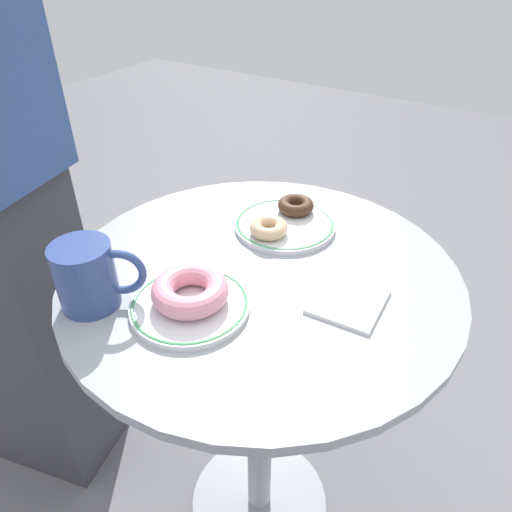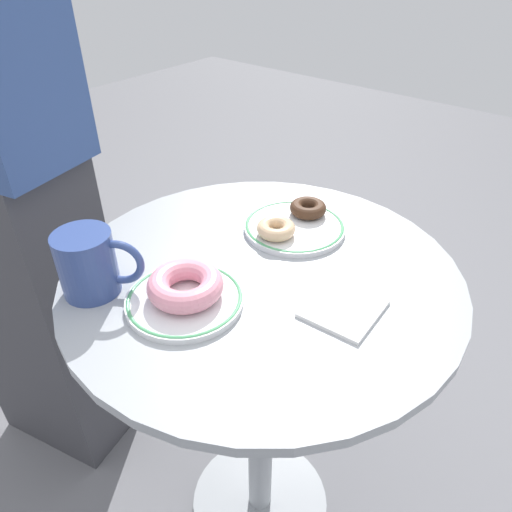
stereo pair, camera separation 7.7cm
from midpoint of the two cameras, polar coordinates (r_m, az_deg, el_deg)
ground_plane at (r=1.40m, az=2.23°, el=-27.60°), size 7.00×7.00×0.02m
cafe_table at (r=0.96m, az=2.96°, el=-12.90°), size 0.67×0.67×0.75m
plate_left at (r=0.74m, az=-5.51°, el=-5.28°), size 0.18×0.18×0.01m
plate_right at (r=0.91m, az=7.00°, el=3.40°), size 0.19×0.19×0.01m
donut_pink_frosted at (r=0.73m, az=-5.40°, el=-3.59°), size 0.14×0.14×0.03m
donut_chocolate at (r=0.94m, az=8.54°, el=5.58°), size 0.10×0.10×0.02m
donut_glazed at (r=0.87m, az=4.93°, el=3.19°), size 0.09×0.09×0.02m
paper_napkin at (r=0.75m, az=13.42°, el=-6.04°), size 0.12×0.11×0.01m
coffee_mug at (r=0.76m, az=-16.43°, el=-0.95°), size 0.10×0.12×0.10m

